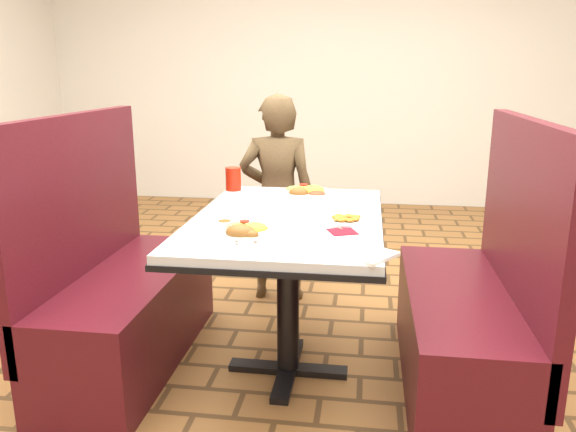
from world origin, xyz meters
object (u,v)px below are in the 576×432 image
at_px(booth_bench_right, 471,317).
at_px(far_dinner_plate, 306,190).
at_px(plantain_plate, 346,220).
at_px(diner_person, 277,199).
at_px(near_dinner_plate, 244,228).
at_px(booth_bench_left, 120,296).
at_px(dining_table, 288,237).
at_px(red_tumbler, 233,179).

height_order(booth_bench_right, far_dinner_plate, booth_bench_right).
bearing_deg(plantain_plate, diner_person, 114.80).
height_order(booth_bench_right, near_dinner_plate, booth_bench_right).
bearing_deg(diner_person, booth_bench_left, 51.66).
bearing_deg(plantain_plate, dining_table, 164.50).
bearing_deg(near_dinner_plate, red_tumbler, 106.35).
relative_size(near_dinner_plate, far_dinner_plate, 0.88).
xyz_separation_m(booth_bench_right, red_tumbler, (-1.16, 0.50, 0.48)).
bearing_deg(dining_table, diner_person, 102.12).
relative_size(dining_table, plantain_plate, 6.66).
height_order(booth_bench_left, far_dinner_plate, booth_bench_left).
height_order(dining_table, booth_bench_left, booth_bench_left).
height_order(booth_bench_left, red_tumbler, booth_bench_left).
bearing_deg(near_dinner_plate, booth_bench_left, 155.67).
xyz_separation_m(booth_bench_left, diner_person, (0.61, 0.89, 0.29)).
bearing_deg(plantain_plate, far_dinner_plate, 113.80).
bearing_deg(booth_bench_right, diner_person, 137.96).
bearing_deg(booth_bench_left, dining_table, 0.00).
bearing_deg(diner_person, far_dinner_plate, 111.75).
xyz_separation_m(plantain_plate, red_tumbler, (-0.61, 0.57, 0.05)).
bearing_deg(far_dinner_plate, diner_person, 115.88).
bearing_deg(near_dinner_plate, dining_table, 67.57).
bearing_deg(diner_person, plantain_plate, 110.67).
height_order(booth_bench_left, diner_person, diner_person).
relative_size(far_dinner_plate, red_tumbler, 2.40).
height_order(dining_table, far_dinner_plate, far_dinner_plate).
bearing_deg(far_dinner_plate, dining_table, -94.18).
xyz_separation_m(dining_table, booth_bench_left, (-0.80, 0.00, -0.32)).
distance_m(dining_table, red_tumbler, 0.63).
distance_m(near_dinner_plate, plantain_plate, 0.45).
xyz_separation_m(dining_table, plantain_plate, (0.25, -0.07, 0.11)).
relative_size(diner_person, far_dinner_plate, 4.28).
bearing_deg(diner_person, near_dinner_plate, 89.03).
bearing_deg(booth_bench_left, booth_bench_right, 0.00).
height_order(diner_person, near_dinner_plate, diner_person).
distance_m(booth_bench_left, near_dinner_plate, 0.86).
bearing_deg(dining_table, near_dinner_plate, -112.43).
distance_m(diner_person, near_dinner_plate, 1.21).
bearing_deg(dining_table, red_tumbler, 126.02).
bearing_deg(booth_bench_right, far_dinner_plate, 150.58).
xyz_separation_m(diner_person, far_dinner_plate, (0.22, -0.46, 0.16)).
bearing_deg(booth_bench_left, diner_person, 55.80).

